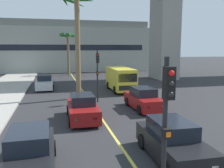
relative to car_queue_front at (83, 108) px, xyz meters
name	(u,v)px	position (x,y,z in m)	size (l,w,h in m)	color
lane_stripe_center	(86,96)	(1.19, 7.17, -0.72)	(0.14, 56.00, 0.01)	#DBCC4C
pier_building_backdrop	(68,47)	(1.19, 33.07, 3.88)	(30.22, 8.04, 9.32)	#ADB2A8
car_queue_front	(83,108)	(0.00, 0.00, 0.00)	(1.89, 4.13, 1.56)	maroon
car_queue_second	(29,154)	(-2.57, -6.00, 0.00)	(1.88, 4.12, 1.56)	black
car_queue_third	(144,99)	(4.61, 1.58, 0.00)	(1.91, 4.14, 1.56)	maroon
car_queue_fourth	(172,142)	(2.83, -6.18, 0.00)	(1.93, 4.15, 1.56)	black
car_queue_fifth	(45,83)	(-2.62, 11.96, 0.00)	(1.90, 4.13, 1.56)	#B7BABF
delivery_van	(121,79)	(4.99, 9.16, 0.57)	(2.19, 5.27, 2.36)	yellow
traffic_light_median_near	(166,120)	(0.91, -9.41, 1.99)	(0.24, 0.37, 4.20)	black
traffic_light_median_far	(98,69)	(1.78, 4.56, 1.99)	(0.24, 0.37, 4.20)	black
palm_tree_near_median	(77,16)	(0.41, 6.32, 6.32)	(3.21, 3.30, 8.99)	brown
palm_tree_mid_median	(68,42)	(0.68, 24.95, 4.66)	(2.72, 2.82, 6.84)	brown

